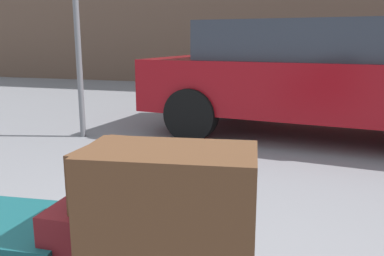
% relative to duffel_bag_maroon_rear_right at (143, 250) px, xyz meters
% --- Properties ---
extents(duffel_bag_maroon_rear_right, '(0.59, 0.38, 0.32)m').
position_rel_duffel_bag_maroon_rear_right_xyz_m(duffel_bag_maroon_rear_right, '(0.00, 0.00, 0.00)').
color(duffel_bag_maroon_rear_right, maroon).
rests_on(duffel_bag_maroon_rear_right, luggage_cart).
extents(suitcase_teal_front_left, '(0.54, 0.44, 0.22)m').
position_rel_duffel_bag_maroon_rear_right_xyz_m(suitcase_teal_front_left, '(-0.49, -0.04, -0.05)').
color(suitcase_teal_front_left, '#144C51').
rests_on(suitcase_teal_front_left, luggage_cart).
extents(duffel_bag_brown_topmost_pile, '(0.37, 0.30, 0.19)m').
position_rel_duffel_bag_maroon_rear_right_xyz_m(duffel_bag_brown_topmost_pile, '(0.00, -0.00, 0.26)').
color(duffel_bag_brown_topmost_pile, '#51331E').
rests_on(duffel_bag_brown_topmost_pile, duffel_bag_maroon_rear_right).
extents(parked_car, '(4.47, 2.29, 1.42)m').
position_rel_duffel_bag_maroon_rear_right_xyz_m(parked_car, '(0.55, 4.10, 0.26)').
color(parked_car, maroon).
rests_on(parked_car, ground_plane).
extents(no_parking_sign, '(0.50, 0.09, 2.30)m').
position_rel_duffel_bag_maroon_rear_right_xyz_m(no_parking_sign, '(-2.26, 3.21, 0.92)').
color(no_parking_sign, slate).
rests_on(no_parking_sign, ground_plane).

